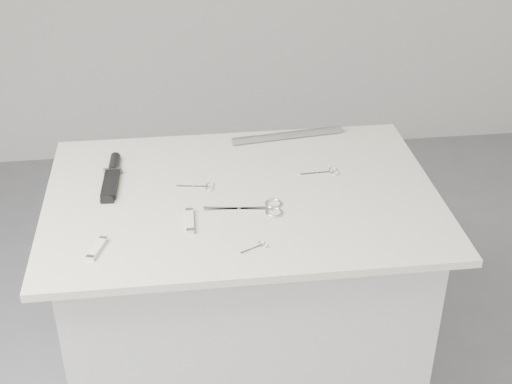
{
  "coord_description": "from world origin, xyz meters",
  "views": [
    {
      "loc": [
        -0.15,
        -1.55,
        1.86
      ],
      "look_at": [
        0.04,
        0.0,
        0.92
      ],
      "focal_mm": 50.0,
      "sensor_mm": 36.0,
      "label": 1
    }
  ],
  "objects": [
    {
      "name": "metal_rail",
      "position": [
        0.16,
        0.29,
        0.93
      ],
      "size": [
        0.33,
        0.07,
        0.02
      ],
      "primitive_type": "cylinder",
      "rotation": [
        0.0,
        1.57,
        0.13
      ],
      "color": "gray",
      "rests_on": "display_board"
    },
    {
      "name": "display_board",
      "position": [
        0.0,
        0.0,
        0.91
      ],
      "size": [
        1.0,
        0.7,
        0.02
      ],
      "primitive_type": "cube",
      "color": "beige",
      "rests_on": "plinth"
    },
    {
      "name": "large_shears",
      "position": [
        0.04,
        -0.08,
        0.92
      ],
      "size": [
        0.19,
        0.08,
        0.01
      ],
      "rotation": [
        0.0,
        0.0,
        -0.11
      ],
      "color": "silver",
      "rests_on": "display_board"
    },
    {
      "name": "embroidery_scissors_b",
      "position": [
        -0.1,
        0.04,
        0.92
      ],
      "size": [
        0.1,
        0.04,
        0.0
      ],
      "rotation": [
        0.0,
        0.0,
        -0.16
      ],
      "color": "silver",
      "rests_on": "display_board"
    },
    {
      "name": "tiny_scissors",
      "position": [
        0.01,
        -0.24,
        0.92
      ],
      "size": [
        0.07,
        0.05,
        0.0
      ],
      "rotation": [
        0.0,
        0.0,
        0.47
      ],
      "color": "silver",
      "rests_on": "display_board"
    },
    {
      "name": "sheathed_knife",
      "position": [
        -0.33,
        0.12,
        0.93
      ],
      "size": [
        0.05,
        0.22,
        0.03
      ],
      "rotation": [
        0.0,
        0.0,
        1.53
      ],
      "color": "black",
      "rests_on": "display_board"
    },
    {
      "name": "embroidery_scissors_a",
      "position": [
        0.24,
        0.08,
        0.92
      ],
      "size": [
        0.11,
        0.05,
        0.0
      ],
      "rotation": [
        0.0,
        0.0,
        0.06
      ],
      "color": "silver",
      "rests_on": "display_board"
    },
    {
      "name": "pocket_knife_b",
      "position": [
        -0.35,
        -0.21,
        0.93
      ],
      "size": [
        0.04,
        0.09,
        0.01
      ],
      "rotation": [
        0.0,
        0.0,
        1.24
      ],
      "color": "beige",
      "rests_on": "display_board"
    },
    {
      "name": "plinth",
      "position": [
        0.0,
        0.0,
        0.45
      ],
      "size": [
        0.9,
        0.6,
        0.9
      ],
      "primitive_type": "cube",
      "color": "#B5B5B2",
      "rests_on": "ground"
    },
    {
      "name": "pocket_knife_a",
      "position": [
        -0.14,
        -0.12,
        0.93
      ],
      "size": [
        0.02,
        0.1,
        0.01
      ],
      "rotation": [
        0.0,
        0.0,
        1.55
      ],
      "color": "beige",
      "rests_on": "display_board"
    }
  ]
}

